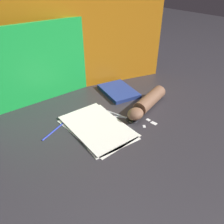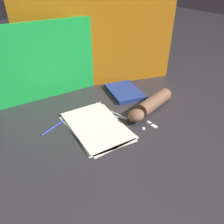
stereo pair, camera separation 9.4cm
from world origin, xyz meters
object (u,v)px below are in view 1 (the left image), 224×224
Objects in this scene: paper_stack at (98,127)px; hand_forearm at (148,103)px; scissors at (127,117)px; book_closed at (118,91)px.

hand_forearm is (0.30, -0.01, 0.03)m from paper_stack.
paper_stack is 1.93× the size of scissors.
paper_stack is 1.10× the size of hand_forearm.
book_closed is 0.23m from hand_forearm.
scissors reaches higher than paper_stack.
hand_forearm is (0.14, 0.01, 0.03)m from scissors.
hand_forearm reaches higher than book_closed.
paper_stack is at bearing -142.37° from book_closed.
hand_forearm is at bearing -86.49° from book_closed.
scissors is (0.16, -0.02, -0.00)m from paper_stack.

